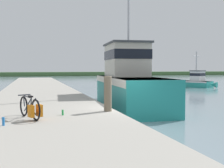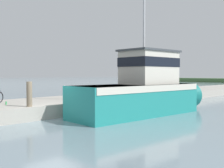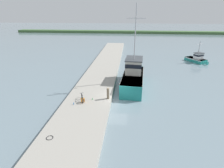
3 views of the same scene
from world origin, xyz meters
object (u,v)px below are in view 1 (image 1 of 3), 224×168
at_px(water_bottle_by_bike, 3,121).
at_px(bicycle_touring, 31,108).
at_px(fishing_boat_main, 128,82).
at_px(water_bottle_on_curb, 63,112).
at_px(boat_orange_near, 195,81).
at_px(mooring_post, 108,94).

bearing_deg(water_bottle_by_bike, bicycle_touring, 48.02).
height_order(fishing_boat_main, water_bottle_on_curb, fishing_boat_main).
bearing_deg(water_bottle_by_bike, water_bottle_on_curb, 35.86).
xyz_separation_m(boat_orange_near, mooring_post, (-17.50, -21.38, 0.70)).
relative_size(fishing_boat_main, bicycle_touring, 6.73).
relative_size(bicycle_touring, mooring_post, 1.24).
distance_m(fishing_boat_main, water_bottle_on_curb, 8.43).
bearing_deg(mooring_post, bicycle_touring, -161.96).
bearing_deg(boat_orange_near, mooring_post, 18.68).
distance_m(boat_orange_near, bicycle_touring, 30.25).
relative_size(bicycle_touring, water_bottle_on_curb, 8.75).
distance_m(bicycle_touring, water_bottle_by_bike, 1.21).
xyz_separation_m(fishing_boat_main, water_bottle_by_bike, (-6.78, -8.19, -0.70)).
height_order(mooring_post, water_bottle_by_bike, mooring_post).
relative_size(fishing_boat_main, mooring_post, 8.37).
distance_m(water_bottle_on_curb, water_bottle_by_bike, 2.33).
relative_size(bicycle_touring, water_bottle_by_bike, 6.92).
xyz_separation_m(mooring_post, water_bottle_by_bike, (-3.71, -1.83, -0.57)).
height_order(boat_orange_near, water_bottle_by_bike, boat_orange_near).
height_order(bicycle_touring, water_bottle_by_bike, bicycle_touring).
bearing_deg(water_bottle_by_bike, fishing_boat_main, 50.40).
relative_size(mooring_post, water_bottle_on_curb, 7.03).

